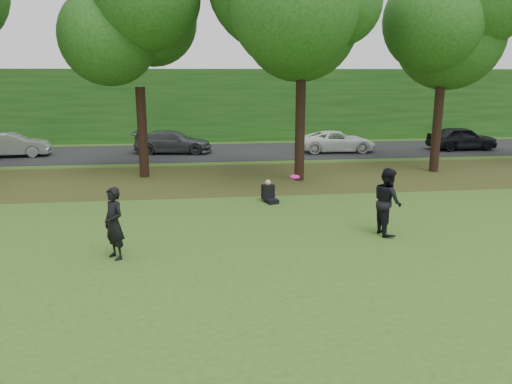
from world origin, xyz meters
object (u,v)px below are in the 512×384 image
Objects in this scene: frisbee at (295,177)px; seated_person at (269,194)px; player_left at (114,223)px; player_right at (387,201)px.

frisbee reaches higher than seated_person.
player_left is 7.84m from player_right.
frisbee is 0.37× the size of seated_person.
frisbee is 4.53m from seated_person.
frisbee is at bearing 87.92° from player_right.
player_right is (7.76, 1.08, 0.06)m from player_left.
frisbee is at bearing 63.19° from player_left.
player_right reaches higher than player_left.
player_right reaches higher than frisbee.
frisbee is at bearing -105.78° from seated_person.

